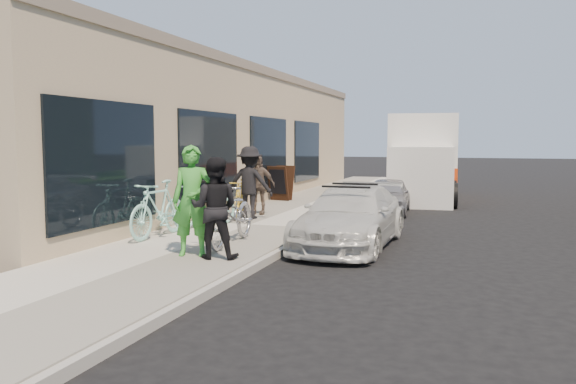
% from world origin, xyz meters
% --- Properties ---
extents(ground, '(120.00, 120.00, 0.00)m').
position_xyz_m(ground, '(0.00, 0.00, 0.00)').
color(ground, black).
rests_on(ground, ground).
extents(sidewalk, '(3.00, 34.00, 0.15)m').
position_xyz_m(sidewalk, '(-2.00, 3.00, 0.07)').
color(sidewalk, '#B4B0A2').
rests_on(sidewalk, ground).
extents(curb, '(0.12, 34.00, 0.13)m').
position_xyz_m(curb, '(-0.45, 3.00, 0.07)').
color(curb, '#9B978E').
rests_on(curb, ground).
extents(storefront, '(3.60, 20.00, 4.22)m').
position_xyz_m(storefront, '(-5.24, 7.99, 2.12)').
color(storefront, tan).
rests_on(storefront, ground).
extents(bike_rack, '(0.14, 0.71, 1.00)m').
position_xyz_m(bike_rack, '(-2.90, 2.46, 0.75)').
color(bike_rack, black).
rests_on(bike_rack, sidewalk).
extents(sandwich_board, '(0.74, 0.74, 1.06)m').
position_xyz_m(sandwich_board, '(-3.07, 7.93, 0.69)').
color(sandwich_board, black).
rests_on(sandwich_board, sidewalk).
extents(sedan_white, '(1.67, 3.93, 1.17)m').
position_xyz_m(sedan_white, '(0.49, 1.99, 0.57)').
color(sedan_white, silver).
rests_on(sedan_white, ground).
extents(sedan_silver, '(1.38, 2.96, 0.98)m').
position_xyz_m(sedan_silver, '(0.36, 7.11, 0.49)').
color(sedan_silver, gray).
rests_on(sedan_silver, ground).
extents(moving_truck, '(2.60, 5.97, 2.86)m').
position_xyz_m(moving_truck, '(0.86, 11.45, 1.27)').
color(moving_truck, white).
rests_on(moving_truck, ground).
extents(tandem_bike, '(0.88, 2.11, 1.08)m').
position_xyz_m(tandem_bike, '(-1.37, 0.71, 0.69)').
color(tandem_bike, '#A9A9AB').
rests_on(tandem_bike, sidewalk).
extents(woman_rider, '(0.75, 0.60, 1.78)m').
position_xyz_m(woman_rider, '(-1.55, -0.41, 1.04)').
color(woman_rider, green).
rests_on(woman_rider, sidewalk).
extents(man_standing, '(0.89, 0.76, 1.59)m').
position_xyz_m(man_standing, '(-1.13, -0.47, 0.95)').
color(man_standing, black).
rests_on(man_standing, sidewalk).
extents(cruiser_bike_a, '(0.57, 1.83, 1.09)m').
position_xyz_m(cruiser_bike_a, '(-3.02, 0.92, 0.69)').
color(cruiser_bike_a, '#98E3D4').
rests_on(cruiser_bike_a, sidewalk).
extents(cruiser_bike_b, '(1.19, 1.81, 0.90)m').
position_xyz_m(cruiser_bike_b, '(-2.78, 2.39, 0.60)').
color(cruiser_bike_b, '#98E3D4').
rests_on(cruiser_bike_b, sidewalk).
extents(cruiser_bike_c, '(0.79, 1.58, 0.91)m').
position_xyz_m(cruiser_bike_c, '(-2.71, 4.07, 0.61)').
color(cruiser_bike_c, gold).
rests_on(cruiser_bike_c, sidewalk).
extents(bystander_a, '(1.12, 0.65, 1.71)m').
position_xyz_m(bystander_a, '(-2.38, 3.87, 1.01)').
color(bystander_a, black).
rests_on(bystander_a, sidewalk).
extents(bystander_b, '(0.91, 0.48, 1.48)m').
position_xyz_m(bystander_b, '(-2.49, 4.65, 0.89)').
color(bystander_b, brown).
rests_on(bystander_b, sidewalk).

